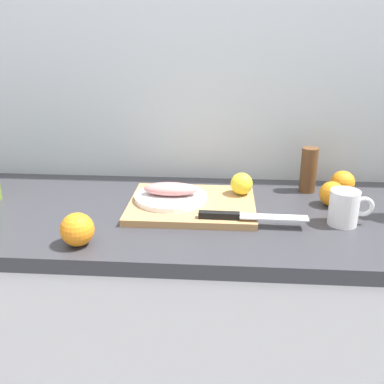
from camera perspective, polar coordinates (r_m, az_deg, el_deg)
The scene contains 12 objects.
back_wall at distance 1.51m, azimuth 4.26°, elevation 14.71°, with size 3.20×0.05×2.50m, color silver.
kitchen_counter at distance 1.52m, azimuth 3.38°, elevation -18.39°, with size 2.00×0.60×0.90m.
cutting_board at distance 1.31m, azimuth 0.00°, elevation -1.64°, with size 0.37×0.29×0.02m, color tan.
white_plate at distance 1.32m, azimuth -2.75°, elevation -0.64°, with size 0.21×0.21×0.01m, color white.
fish_fillet at distance 1.31m, azimuth -2.77°, elevation 0.39°, with size 0.16×0.07×0.04m, color tan.
chef_knife at distance 1.19m, azimuth 6.04°, elevation -3.08°, with size 0.29×0.04×0.02m.
lemon_0 at distance 1.36m, azimuth 6.37°, elevation 1.06°, with size 0.07×0.07×0.07m, color yellow.
coffee_mug_1 at distance 1.26m, azimuth 19.02°, elevation -1.90°, with size 0.12×0.08×0.10m.
orange_0 at distance 1.38m, azimuth 17.48°, elevation -0.22°, with size 0.07×0.07×0.07m, color orange.
orange_1 at distance 1.49m, azimuth 18.75°, elevation 1.16°, with size 0.08×0.08×0.08m, color orange.
orange_2 at distance 1.12m, azimuth -14.51°, elevation -4.68°, with size 0.08×0.08×0.08m, color orange.
pepper_mill at distance 1.47m, azimuth 14.72°, elevation 2.76°, with size 0.05×0.05×0.14m, color brown.
Camera 1 is at (0.00, -1.18, 1.41)m, focal length 41.59 mm.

